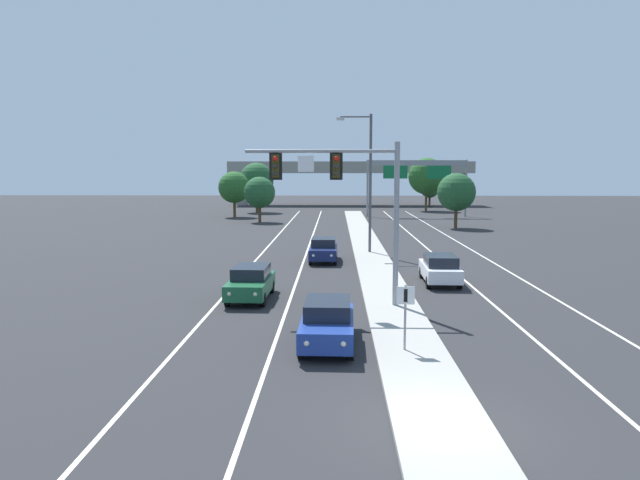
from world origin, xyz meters
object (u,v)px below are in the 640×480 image
object	(u,v)px
overhead_signal_mast	(348,189)
median_sign_post	(405,308)
tree_far_left_c	(257,180)
tree_far_left_b	(259,193)
car_oncoming_navy	(324,249)
tree_far_left_a	(234,187)
tree_far_right_b	(427,176)
tree_far_right_c	(430,188)
street_lamp_median	(367,175)
car_oncoming_blue	(328,322)
highway_sign_gantry	(417,170)
tree_far_right_a	(456,192)
car_oncoming_green	(251,282)
car_receding_white	(440,268)

from	to	relation	value
overhead_signal_mast	median_sign_post	xyz separation A→B (m)	(1.78, -6.57, -3.72)
median_sign_post	tree_far_left_c	xyz separation A→B (m)	(-13.87, 66.42, 3.15)
tree_far_left_b	tree_far_left_c	world-z (taller)	tree_far_left_c
car_oncoming_navy	tree_far_left_a	xyz separation A→B (m)	(-12.51, 37.53, 3.09)
tree_far_right_b	tree_far_right_c	size ratio (longest dim) A/B	1.68
overhead_signal_mast	car_oncoming_navy	bearing A→B (deg)	95.71
street_lamp_median	car_oncoming_blue	size ratio (longest dim) A/B	2.22
car_oncoming_blue	tree_far_left_b	xyz separation A→B (m)	(-8.72, 48.98, 2.69)
tree_far_right_b	tree_far_right_c	distance (m)	11.44
highway_sign_gantry	tree_far_right_a	xyz separation A→B (m)	(2.06, -15.54, -2.35)
tree_far_left_a	car_oncoming_green	bearing A→B (deg)	-79.34
car_oncoming_navy	median_sign_post	bearing A→B (deg)	-81.12
tree_far_right_b	car_oncoming_blue	bearing A→B (deg)	-101.45
tree_far_left_c	highway_sign_gantry	bearing A→B (deg)	-18.59
highway_sign_gantry	car_oncoming_navy	bearing A→B (deg)	-106.54
car_oncoming_green	car_oncoming_navy	world-z (taller)	same
car_oncoming_green	tree_far_left_a	size ratio (longest dim) A/B	0.75
median_sign_post	tree_far_left_c	world-z (taller)	tree_far_left_c
overhead_signal_mast	tree_far_right_c	size ratio (longest dim) A/B	1.50
car_receding_white	tree_far_left_b	world-z (taller)	tree_far_left_b
street_lamp_median	tree_far_left_b	size ratio (longest dim) A/B	1.86
car_receding_white	tree_far_left_b	xyz separation A→B (m)	(-14.68, 37.51, 2.69)
highway_sign_gantry	tree_far_left_b	distance (m)	21.85
highway_sign_gantry	tree_far_right_b	size ratio (longest dim) A/B	1.65
street_lamp_median	tree_far_left_a	bearing A→B (deg)	114.78
car_oncoming_green	tree_far_right_a	bearing A→B (deg)	64.38
tree_far_right_b	car_oncoming_navy	bearing A→B (deg)	-106.18
car_oncoming_blue	car_oncoming_navy	world-z (taller)	same
tree_far_right_b	tree_far_right_c	world-z (taller)	tree_far_right_b
street_lamp_median	car_receding_white	world-z (taller)	street_lamp_median
car_oncoming_navy	tree_far_right_c	distance (m)	63.57
median_sign_post	car_oncoming_blue	bearing A→B (deg)	159.85
street_lamp_median	car_oncoming_green	size ratio (longest dim) A/B	2.22
street_lamp_median	car_receding_white	xyz separation A→B (m)	(3.38, -11.31, -4.97)
car_oncoming_green	median_sign_post	bearing A→B (deg)	-52.37
highway_sign_gantry	car_oncoming_blue	bearing A→B (deg)	-100.76
tree_far_left_b	tree_far_right_a	distance (m)	22.77
overhead_signal_mast	street_lamp_median	size ratio (longest dim) A/B	0.72
overhead_signal_mast	car_receding_white	size ratio (longest dim) A/B	1.60
car_oncoming_blue	median_sign_post	bearing A→B (deg)	-20.15
overhead_signal_mast	tree_far_left_a	xyz separation A→B (m)	(-13.85, 50.99, -1.40)
tree_far_right_b	tree_far_left_c	size ratio (longest dim) A/B	1.11
highway_sign_gantry	tree_far_left_b	size ratio (longest dim) A/B	2.47
car_oncoming_blue	highway_sign_gantry	size ratio (longest dim) A/B	0.34
car_oncoming_green	tree_far_left_c	distance (m)	58.78
car_oncoming_blue	tree_far_right_c	bearing A→B (deg)	78.51
street_lamp_median	car_oncoming_green	world-z (taller)	street_lamp_median
car_receding_white	tree_far_left_a	distance (m)	49.07
tree_far_left_a	median_sign_post	bearing A→B (deg)	-74.80
street_lamp_median	car_oncoming_navy	xyz separation A→B (m)	(-3.11, -3.71, -4.97)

